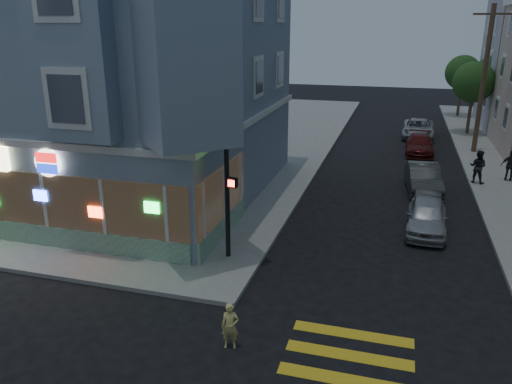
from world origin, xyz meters
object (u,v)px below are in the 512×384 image
at_px(parked_car_a, 427,217).
at_px(parked_car_b, 423,179).
at_px(parked_car_c, 420,145).
at_px(pedestrian_a, 478,167).
at_px(running_child, 230,326).
at_px(traffic_signal, 226,163).
at_px(pedestrian_b, 511,166).
at_px(parked_car_d, 418,129).
at_px(street_tree_far, 463,73).
at_px(street_tree_near, 474,82).
at_px(utility_pole, 484,78).

height_order(parked_car_a, parked_car_b, parked_car_b).
bearing_deg(parked_car_c, pedestrian_a, -66.27).
bearing_deg(running_child, parked_car_a, 49.82).
bearing_deg(traffic_signal, parked_car_a, 43.17).
height_order(pedestrian_b, parked_car_d, pedestrian_b).
distance_m(pedestrian_a, pedestrian_b, 1.91).
relative_size(running_child, parked_car_d, 0.26).
xyz_separation_m(pedestrian_b, parked_car_a, (-4.40, -8.02, -0.31)).
distance_m(street_tree_far, parked_car_a, 28.81).
height_order(street_tree_near, parked_car_b, street_tree_near).
bearing_deg(parked_car_b, pedestrian_b, 27.51).
xyz_separation_m(pedestrian_a, parked_car_c, (-2.70, 6.16, -0.40)).
bearing_deg(pedestrian_a, parked_car_a, 91.93).
height_order(parked_car_a, parked_car_d, parked_car_d).
distance_m(street_tree_far, traffic_signal, 34.72).
xyz_separation_m(street_tree_far, pedestrian_a, (-0.90, -21.24, -2.93)).
height_order(street_tree_near, running_child, street_tree_near).
bearing_deg(street_tree_near, pedestrian_a, -93.89).
relative_size(utility_pole, pedestrian_b, 5.57).
relative_size(street_tree_far, traffic_signal, 1.04).
relative_size(parked_car_d, traffic_signal, 0.93).
distance_m(running_child, traffic_signal, 5.79).
distance_m(utility_pole, running_child, 25.61).
bearing_deg(traffic_signal, street_tree_near, 75.85).
bearing_deg(parked_car_c, parked_car_b, -89.95).
xyz_separation_m(parked_car_c, traffic_signal, (-6.80, -18.04, 2.99)).
xyz_separation_m(street_tree_near, street_tree_far, (0.00, 8.00, 0.00)).
bearing_deg(traffic_signal, parked_car_b, 63.93).
relative_size(utility_pole, parked_car_d, 1.90).
relative_size(running_child, pedestrian_a, 0.73).
bearing_deg(pedestrian_b, pedestrian_a, 34.73).
bearing_deg(parked_car_c, parked_car_d, 90.05).
distance_m(parked_car_b, parked_car_c, 8.11).
height_order(parked_car_d, traffic_signal, traffic_signal).
xyz_separation_m(utility_pole, parked_car_a, (-3.40, -14.40, -4.15)).
xyz_separation_m(running_child, parked_car_d, (5.10, 27.91, 0.04)).
bearing_deg(running_child, parked_car_b, 59.05).
bearing_deg(pedestrian_a, parked_car_b, 58.48).
bearing_deg(utility_pole, street_tree_near, 88.09).
height_order(street_tree_far, pedestrian_a, street_tree_far).
height_order(street_tree_far, parked_car_b, street_tree_far).
xyz_separation_m(utility_pole, traffic_signal, (-10.20, -19.13, -1.19)).
relative_size(utility_pole, street_tree_near, 1.70).
bearing_deg(street_tree_near, street_tree_far, 90.00).
bearing_deg(pedestrian_b, street_tree_near, -78.75).
relative_size(parked_car_a, parked_car_d, 0.81).
xyz_separation_m(pedestrian_a, parked_car_d, (-2.70, 11.36, -0.35)).
xyz_separation_m(street_tree_near, parked_car_d, (-3.60, -1.89, -3.28)).
bearing_deg(utility_pole, street_tree_far, 89.18).
height_order(utility_pole, pedestrian_b, utility_pole).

